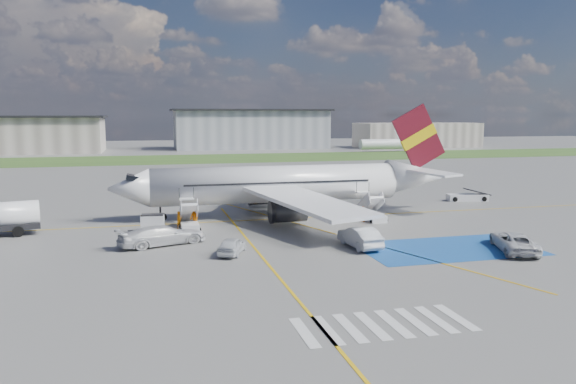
% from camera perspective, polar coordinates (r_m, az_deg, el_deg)
% --- Properties ---
extents(ground, '(400.00, 400.00, 0.00)m').
position_cam_1_polar(ground, '(46.70, 2.65, -5.37)').
color(ground, '#60605E').
rests_on(ground, ground).
extents(grass_strip, '(400.00, 30.00, 0.01)m').
position_cam_1_polar(grass_strip, '(139.52, -8.85, 3.36)').
color(grass_strip, '#2D4C1E').
rests_on(grass_strip, ground).
extents(taxiway_line_main, '(120.00, 0.20, 0.01)m').
position_cam_1_polar(taxiway_line_main, '(58.04, -0.82, -2.75)').
color(taxiway_line_main, gold).
rests_on(taxiway_line_main, ground).
extents(taxiway_line_cross, '(0.20, 60.00, 0.01)m').
position_cam_1_polar(taxiway_line_cross, '(36.10, -0.35, -9.33)').
color(taxiway_line_cross, gold).
rests_on(taxiway_line_cross, ground).
extents(taxiway_line_diag, '(20.71, 56.45, 0.01)m').
position_cam_1_polar(taxiway_line_diag, '(58.04, -0.82, -2.75)').
color(taxiway_line_diag, gold).
rests_on(taxiway_line_diag, ground).
extents(staging_box, '(14.00, 8.00, 0.01)m').
position_cam_1_polar(staging_box, '(47.08, 15.89, -5.55)').
color(staging_box, '#184B94').
rests_on(staging_box, ground).
extents(crosswalk, '(9.00, 4.00, 0.01)m').
position_cam_1_polar(crosswalk, '(29.92, 9.62, -13.14)').
color(crosswalk, silver).
rests_on(crosswalk, ground).
extents(terminal_centre, '(48.00, 18.00, 12.00)m').
position_cam_1_polar(terminal_centre, '(181.61, -3.80, 6.35)').
color(terminal_centre, gray).
rests_on(terminal_centre, ground).
extents(terminal_east, '(40.00, 16.00, 8.00)m').
position_cam_1_polar(terminal_east, '(193.00, 12.95, 5.66)').
color(terminal_east, gray).
rests_on(terminal_east, ground).
extents(airliner, '(36.81, 32.95, 11.92)m').
position_cam_1_polar(airliner, '(59.80, 0.13, 0.85)').
color(airliner, silver).
rests_on(airliner, ground).
extents(airstairs_fwd, '(1.90, 5.20, 3.60)m').
position_cam_1_polar(airstairs_fwd, '(53.27, -9.98, -3.15)').
color(airstairs_fwd, silver).
rests_on(airstairs_fwd, ground).
extents(airstairs_aft, '(1.90, 5.20, 3.60)m').
position_cam_1_polar(airstairs_aft, '(57.64, 8.70, -2.29)').
color(airstairs_aft, silver).
rests_on(airstairs_aft, ground).
extents(gpu_cart, '(2.17, 1.52, 1.70)m').
position_cam_1_polar(gpu_cart, '(52.80, -13.58, -3.19)').
color(gpu_cart, silver).
rests_on(gpu_cart, ground).
extents(belt_loader, '(5.50, 2.76, 1.59)m').
position_cam_1_polar(belt_loader, '(73.76, 17.78, -0.54)').
color(belt_loader, silver).
rests_on(belt_loader, ground).
extents(car_silver_a, '(3.07, 4.24, 1.34)m').
position_cam_1_polar(car_silver_a, '(43.63, -5.70, -5.44)').
color(car_silver_a, silver).
rests_on(car_silver_a, ground).
extents(car_silver_b, '(2.19, 5.33, 1.72)m').
position_cam_1_polar(car_silver_b, '(45.96, 7.31, -4.54)').
color(car_silver_b, '#BABDC2').
rests_on(car_silver_b, ground).
extents(van_white_a, '(4.19, 5.86, 2.00)m').
position_cam_1_polar(van_white_a, '(47.99, 21.95, -4.35)').
color(van_white_a, silver).
rests_on(van_white_a, ground).
extents(van_white_b, '(5.94, 3.95, 2.16)m').
position_cam_1_polar(van_white_b, '(47.49, -12.64, -4.00)').
color(van_white_b, silver).
rests_on(van_white_b, ground).
extents(crew_fwd, '(0.73, 0.70, 1.68)m').
position_cam_1_polar(crew_fwd, '(53.84, -10.99, -2.82)').
color(crew_fwd, orange).
rests_on(crew_fwd, ground).
extents(crew_nose, '(1.12, 1.18, 1.92)m').
position_cam_1_polar(crew_nose, '(53.92, -9.51, -2.64)').
color(crew_nose, orange).
rests_on(crew_nose, ground).
extents(crew_aft, '(0.85, 0.97, 1.57)m').
position_cam_1_polar(crew_aft, '(56.90, 7.61, -2.23)').
color(crew_aft, orange).
rests_on(crew_aft, ground).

